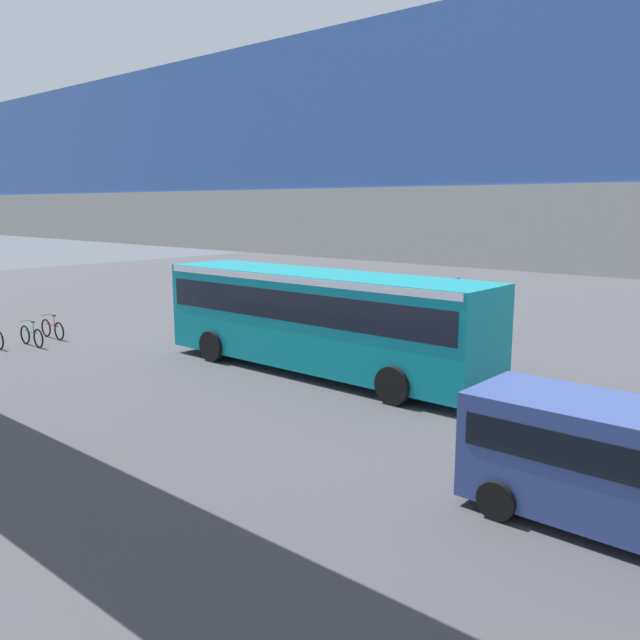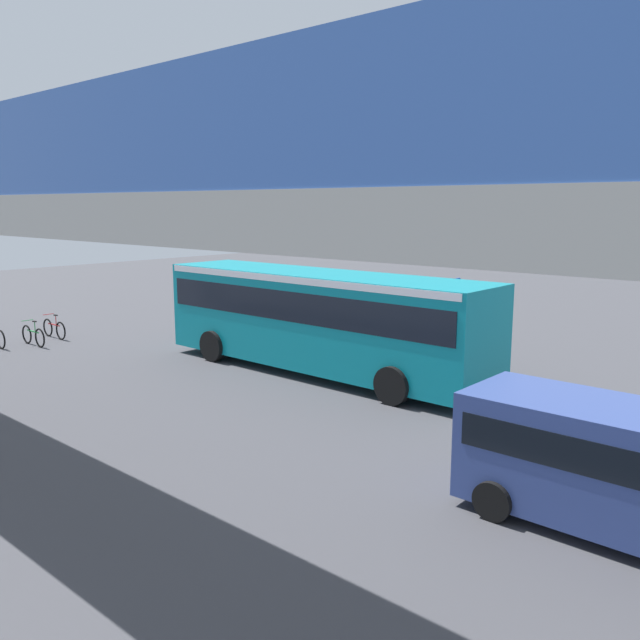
% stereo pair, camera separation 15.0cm
% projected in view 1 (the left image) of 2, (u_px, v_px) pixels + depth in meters
% --- Properties ---
extents(ground, '(80.00, 80.00, 0.00)m').
position_uv_depth(ground, '(323.00, 367.00, 21.31)').
color(ground, '#424247').
extents(city_bus, '(11.54, 2.85, 3.15)m').
position_uv_depth(city_bus, '(320.00, 313.00, 20.29)').
color(city_bus, '#0C8493').
rests_on(city_bus, ground).
extents(parked_van, '(4.80, 2.17, 2.05)m').
position_uv_depth(parked_van, '(619.00, 459.00, 10.48)').
color(parked_van, '#33478C').
rests_on(parked_van, ground).
extents(bicycle_green, '(1.77, 0.44, 0.96)m').
position_uv_depth(bicycle_green, '(32.00, 336.00, 24.34)').
color(bicycle_green, black).
rests_on(bicycle_green, ground).
extents(bicycle_red, '(1.77, 0.44, 0.96)m').
position_uv_depth(bicycle_red, '(53.00, 329.00, 25.71)').
color(bicycle_red, black).
rests_on(bicycle_red, ground).
extents(pedestrian, '(0.38, 0.38, 1.79)m').
position_uv_depth(pedestrian, '(408.00, 332.00, 22.56)').
color(pedestrian, '#2D2D38').
rests_on(pedestrian, ground).
extents(traffic_sign, '(0.08, 0.60, 2.80)m').
position_uv_depth(traffic_sign, '(454.00, 306.00, 21.77)').
color(traffic_sign, slate).
rests_on(traffic_sign, ground).
extents(lane_dash_leftmost, '(2.00, 0.20, 0.01)m').
position_uv_depth(lane_dash_leftmost, '(479.00, 369.00, 21.00)').
color(lane_dash_leftmost, silver).
rests_on(lane_dash_leftmost, ground).
extents(lane_dash_left, '(2.00, 0.20, 0.01)m').
position_uv_depth(lane_dash_left, '(378.00, 351.00, 23.59)').
color(lane_dash_left, silver).
rests_on(lane_dash_left, ground).
extents(lane_dash_centre, '(2.00, 0.20, 0.01)m').
position_uv_depth(lane_dash_centre, '(297.00, 336.00, 26.17)').
color(lane_dash_centre, silver).
rests_on(lane_dash_centre, ground).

